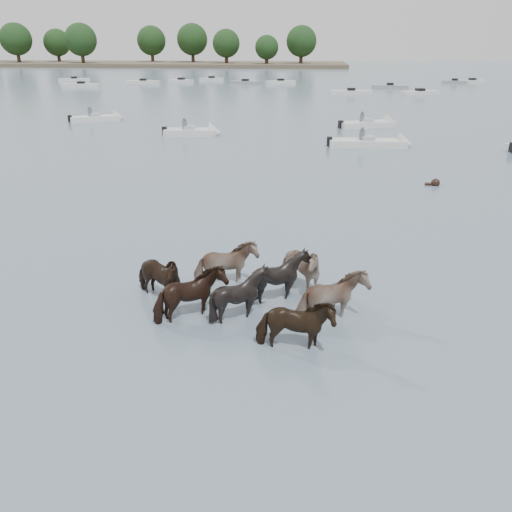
{
  "coord_description": "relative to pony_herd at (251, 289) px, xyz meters",
  "views": [
    {
      "loc": [
        -0.06,
        -12.92,
        6.61
      ],
      "look_at": [
        -1.38,
        0.49,
        1.1
      ],
      "focal_mm": 36.8,
      "sensor_mm": 36.0,
      "label": 1
    }
  ],
  "objects": [
    {
      "name": "pony_herd",
      "position": [
        0.0,
        0.0,
        0.0
      ],
      "size": [
        6.79,
        4.76,
        1.63
      ],
      "color": "black",
      "rests_on": "ground"
    },
    {
      "name": "motorboat_c",
      "position": [
        6.86,
        33.17,
        -0.34
      ],
      "size": [
        5.36,
        3.36,
        1.92
      ],
      "rotation": [
        0.0,
        0.0,
        0.37
      ],
      "color": "silver",
      "rests_on": "ground"
    },
    {
      "name": "motorboat_a",
      "position": [
        -6.94,
        27.51,
        -0.34
      ],
      "size": [
        4.57,
        2.02,
        1.92
      ],
      "rotation": [
        0.0,
        0.0,
        0.1
      ],
      "color": "silver",
      "rests_on": "ground"
    },
    {
      "name": "motorboat_f",
      "position": [
        -17.11,
        34.42,
        -0.34
      ],
      "size": [
        4.91,
        3.63,
        1.92
      ],
      "rotation": [
        0.0,
        0.0,
        0.49
      ],
      "color": "silver",
      "rests_on": "ground"
    },
    {
      "name": "shoreline",
      "position": [
        -68.59,
        150.49,
        -0.07
      ],
      "size": [
        160.0,
        30.0,
        1.0
      ],
      "primitive_type": "cube",
      "color": "#4C4233",
      "rests_on": "ground"
    },
    {
      "name": "ground",
      "position": [
        1.41,
        0.49,
        -0.57
      ],
      "size": [
        400.0,
        400.0,
        0.0
      ],
      "primitive_type": "plane",
      "color": "slate",
      "rests_on": "ground"
    },
    {
      "name": "treeline",
      "position": [
        -74.26,
        151.09,
        6.41
      ],
      "size": [
        148.23,
        23.82,
        12.19
      ],
      "color": "#382619",
      "rests_on": "ground"
    },
    {
      "name": "motorboat_b",
      "position": [
        6.16,
        24.04,
        -0.34
      ],
      "size": [
        5.81,
        1.87,
        1.92
      ],
      "rotation": [
        0.0,
        0.0,
        0.05
      ],
      "color": "silver",
      "rests_on": "ground"
    },
    {
      "name": "swimming_pony",
      "position": [
        7.7,
        13.8,
        -0.47
      ],
      "size": [
        0.72,
        0.44,
        0.44
      ],
      "color": "black",
      "rests_on": "ground"
    },
    {
      "name": "distant_flotilla",
      "position": [
        1.3,
        76.44,
        -0.31
      ],
      "size": [
        104.66,
        26.89,
        0.93
      ],
      "color": "gray",
      "rests_on": "ground"
    }
  ]
}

